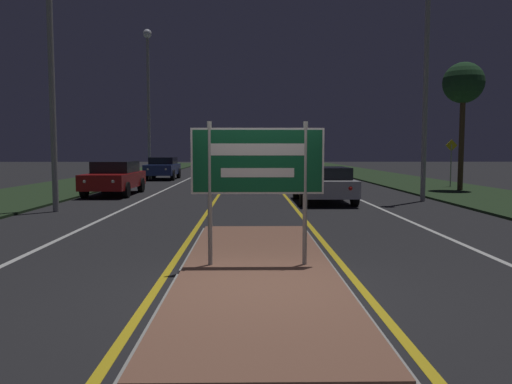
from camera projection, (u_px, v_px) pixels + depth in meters
The scene contains 20 objects.
ground_plane at pixel (259, 289), 6.83m from camera, with size 160.00×160.00×0.00m, color #232326.
median_island at pixel (258, 268), 7.88m from camera, with size 2.44×8.17×0.10m.
verge_left at pixel (73, 186), 26.61m from camera, with size 5.00×100.00×0.08m.
verge_right at pixel (427, 185), 26.91m from camera, with size 5.00×100.00×0.08m.
centre_line_yellow_left at pixel (228, 181), 31.72m from camera, with size 0.12×70.00×0.01m.
centre_line_yellow_right at pixel (273, 181), 31.77m from camera, with size 0.12×70.00×0.01m.
lane_line_white_left at pixel (184, 181), 31.68m from camera, with size 0.12×70.00×0.01m.
lane_line_white_right at pixel (316, 181), 31.81m from camera, with size 0.12×70.00×0.01m.
edge_line_white_left at pixel (137, 181), 31.63m from camera, with size 0.10×70.00×0.01m.
edge_line_white_right at pixel (363, 180), 31.86m from camera, with size 0.10×70.00×0.01m.
highway_sign at pixel (258, 166), 7.74m from camera, with size 2.07×0.07×2.25m.
streetlight_left_near at pixel (50, 36), 15.11m from camera, with size 0.50×0.50×8.41m.
streetlight_left_far at pixel (148, 82), 31.87m from camera, with size 0.55×0.55×9.59m.
streetlight_right_near at pixel (428, 14), 18.18m from camera, with size 0.51×0.51×11.14m.
car_receding_0 at pixel (324, 184), 18.22m from camera, with size 1.99×4.13×1.30m.
car_receding_1 at pixel (299, 173), 27.08m from camera, with size 2.01×4.16×1.31m.
car_approaching_0 at pixel (115, 177), 21.47m from camera, with size 1.90×4.58×1.44m.
car_approaching_1 at pixel (163, 168), 33.15m from camera, with size 1.93×4.41×1.47m.
warning_sign at pixel (451, 158), 25.26m from camera, with size 0.60×0.06×2.39m.
roadside_palm_right at pixel (463, 85), 22.73m from camera, with size 1.85×1.85×5.84m.
Camera 1 is at (-0.15, -6.70, 1.89)m, focal length 35.00 mm.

